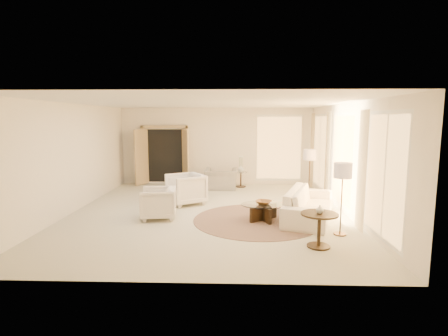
{
  "coord_description": "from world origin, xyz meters",
  "views": [
    {
      "loc": [
        0.71,
        -8.85,
        2.4
      ],
      "look_at": [
        0.4,
        0.4,
        1.1
      ],
      "focal_mm": 28.0,
      "sensor_mm": 36.0,
      "label": 1
    }
  ],
  "objects_px": {
    "sofa": "(309,204)",
    "coffee_table": "(264,210)",
    "end_table": "(319,224)",
    "side_table": "(241,178)",
    "armchair_right": "(158,202)",
    "armchair_left": "(186,188)",
    "accent_chair": "(221,176)",
    "end_vase": "(320,210)",
    "floor_lamp_near": "(310,157)",
    "side_vase": "(241,169)",
    "bowl": "(264,202)",
    "floor_lamp_far": "(343,174)"
  },
  "relations": [
    {
      "from": "sofa",
      "to": "coffee_table",
      "type": "xyz_separation_m",
      "value": [
        -1.13,
        -0.21,
        -0.11
      ]
    },
    {
      "from": "end_table",
      "to": "side_table",
      "type": "distance_m",
      "value": 6.02
    },
    {
      "from": "sofa",
      "to": "coffee_table",
      "type": "height_order",
      "value": "sofa"
    },
    {
      "from": "armchair_right",
      "to": "armchair_left",
      "type": "bearing_deg",
      "value": 154.51
    },
    {
      "from": "accent_chair",
      "to": "end_vase",
      "type": "xyz_separation_m",
      "value": [
        2.08,
        -5.44,
        0.26
      ]
    },
    {
      "from": "armchair_left",
      "to": "floor_lamp_near",
      "type": "distance_m",
      "value": 3.75
    },
    {
      "from": "armchair_left",
      "to": "floor_lamp_near",
      "type": "relative_size",
      "value": 0.63
    },
    {
      "from": "coffee_table",
      "to": "end_vase",
      "type": "relative_size",
      "value": 8.61
    },
    {
      "from": "sofa",
      "to": "armchair_left",
      "type": "height_order",
      "value": "armchair_left"
    },
    {
      "from": "coffee_table",
      "to": "end_vase",
      "type": "distance_m",
      "value": 2.0
    },
    {
      "from": "end_table",
      "to": "floor_lamp_near",
      "type": "bearing_deg",
      "value": 81.07
    },
    {
      "from": "coffee_table",
      "to": "armchair_right",
      "type": "bearing_deg",
      "value": 177.54
    },
    {
      "from": "sofa",
      "to": "side_vase",
      "type": "relative_size",
      "value": 10.6
    },
    {
      "from": "bowl",
      "to": "end_vase",
      "type": "distance_m",
      "value": 1.96
    },
    {
      "from": "bowl",
      "to": "end_vase",
      "type": "xyz_separation_m",
      "value": [
        0.9,
        -1.72,
        0.29
      ]
    },
    {
      "from": "coffee_table",
      "to": "bowl",
      "type": "xyz_separation_m",
      "value": [
        0.0,
        0.0,
        0.19
      ]
    },
    {
      "from": "side_table",
      "to": "sofa",
      "type": "bearing_deg",
      "value": -67.76
    },
    {
      "from": "sofa",
      "to": "armchair_right",
      "type": "bearing_deg",
      "value": 110.41
    },
    {
      "from": "floor_lamp_far",
      "to": "accent_chair",
      "type": "bearing_deg",
      "value": 119.72
    },
    {
      "from": "end_vase",
      "to": "armchair_left",
      "type": "bearing_deg",
      "value": 132.29
    },
    {
      "from": "end_vase",
      "to": "accent_chair",
      "type": "bearing_deg",
      "value": 110.87
    },
    {
      "from": "accent_chair",
      "to": "floor_lamp_near",
      "type": "height_order",
      "value": "floor_lamp_near"
    },
    {
      "from": "sofa",
      "to": "floor_lamp_near",
      "type": "height_order",
      "value": "floor_lamp_near"
    },
    {
      "from": "accent_chair",
      "to": "floor_lamp_far",
      "type": "relative_size",
      "value": 0.71
    },
    {
      "from": "armchair_left",
      "to": "floor_lamp_far",
      "type": "xyz_separation_m",
      "value": [
        3.6,
        -2.55,
        0.82
      ]
    },
    {
      "from": "armchair_left",
      "to": "accent_chair",
      "type": "distance_m",
      "value": 2.35
    },
    {
      "from": "accent_chair",
      "to": "side_vase",
      "type": "bearing_deg",
      "value": -148.21
    },
    {
      "from": "sofa",
      "to": "armchair_right",
      "type": "height_order",
      "value": "armchair_right"
    },
    {
      "from": "side_vase",
      "to": "armchair_left",
      "type": "bearing_deg",
      "value": -121.83
    },
    {
      "from": "side_table",
      "to": "end_vase",
      "type": "relative_size",
      "value": 3.51
    },
    {
      "from": "side_table",
      "to": "end_vase",
      "type": "bearing_deg",
      "value": -76.7
    },
    {
      "from": "side_table",
      "to": "side_vase",
      "type": "height_order",
      "value": "side_vase"
    },
    {
      "from": "accent_chair",
      "to": "armchair_right",
      "type": "bearing_deg",
      "value": 69.91
    },
    {
      "from": "end_table",
      "to": "sofa",
      "type": "bearing_deg",
      "value": 83.43
    },
    {
      "from": "armchair_right",
      "to": "side_vase",
      "type": "xyz_separation_m",
      "value": [
        2.07,
        4.03,
        0.25
      ]
    },
    {
      "from": "side_table",
      "to": "accent_chair",
      "type": "bearing_deg",
      "value": -148.94
    },
    {
      "from": "floor_lamp_far",
      "to": "bowl",
      "type": "distance_m",
      "value": 2.0
    },
    {
      "from": "end_table",
      "to": "accent_chair",
      "type": "bearing_deg",
      "value": 110.87
    },
    {
      "from": "armchair_right",
      "to": "side_vase",
      "type": "relative_size",
      "value": 3.57
    },
    {
      "from": "floor_lamp_near",
      "to": "end_vase",
      "type": "xyz_separation_m",
      "value": [
        -0.62,
        -3.92,
        -0.56
      ]
    },
    {
      "from": "end_vase",
      "to": "floor_lamp_near",
      "type": "bearing_deg",
      "value": 81.07
    },
    {
      "from": "accent_chair",
      "to": "bowl",
      "type": "bearing_deg",
      "value": 108.18
    },
    {
      "from": "end_table",
      "to": "floor_lamp_near",
      "type": "relative_size",
      "value": 0.46
    },
    {
      "from": "side_table",
      "to": "coffee_table",
      "type": "bearing_deg",
      "value": -83.38
    },
    {
      "from": "end_vase",
      "to": "side_table",
      "type": "bearing_deg",
      "value": 103.3
    },
    {
      "from": "floor_lamp_far",
      "to": "side_vase",
      "type": "bearing_deg",
      "value": 111.3
    },
    {
      "from": "armchair_right",
      "to": "floor_lamp_near",
      "type": "relative_size",
      "value": 0.55
    },
    {
      "from": "accent_chair",
      "to": "coffee_table",
      "type": "distance_m",
      "value": 3.91
    },
    {
      "from": "coffee_table",
      "to": "side_vase",
      "type": "relative_size",
      "value": 5.79
    },
    {
      "from": "armchair_right",
      "to": "side_table",
      "type": "relative_size",
      "value": 1.51
    }
  ]
}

